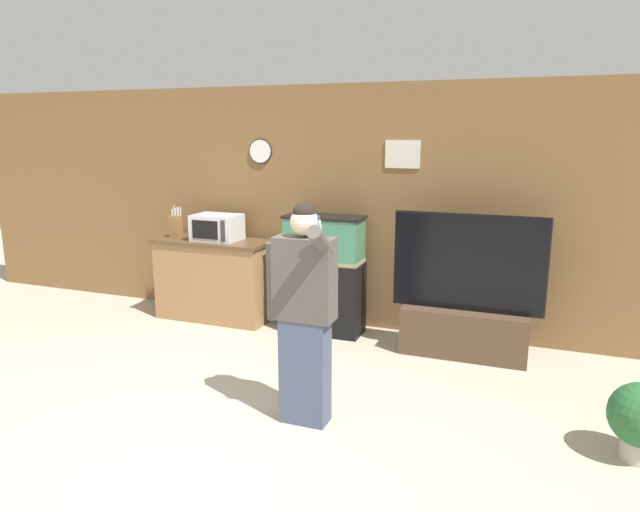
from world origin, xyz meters
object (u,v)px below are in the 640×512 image
object	(u,v)px
microwave	(217,227)
aquarium_on_stand	(324,275)
knife_block	(176,226)
tv_on_stand	(465,315)
counter_island	(214,279)
person_standing	(303,311)

from	to	relation	value
microwave	aquarium_on_stand	bearing A→B (deg)	0.24
microwave	knife_block	xyz separation A→B (m)	(-0.53, -0.02, -0.01)
microwave	aquarium_on_stand	xyz separation A→B (m)	(1.28, 0.01, -0.43)
aquarium_on_stand	microwave	bearing A→B (deg)	-179.76
aquarium_on_stand	tv_on_stand	distance (m)	1.51
knife_block	aquarium_on_stand	world-z (taller)	knife_block
counter_island	person_standing	world-z (taller)	person_standing
counter_island	microwave	size ratio (longest dim) A/B	2.59
aquarium_on_stand	tv_on_stand	world-z (taller)	tv_on_stand
tv_on_stand	person_standing	world-z (taller)	person_standing
microwave	counter_island	bearing A→B (deg)	-171.84
tv_on_stand	microwave	bearing A→B (deg)	177.17
counter_island	tv_on_stand	bearing A→B (deg)	-2.60
microwave	tv_on_stand	distance (m)	2.84
knife_block	tv_on_stand	distance (m)	3.36
counter_island	microwave	world-z (taller)	microwave
microwave	tv_on_stand	size ratio (longest dim) A/B	0.36
counter_island	tv_on_stand	xyz separation A→B (m)	(2.82, -0.13, -0.06)
tv_on_stand	person_standing	distance (m)	2.02
counter_island	person_standing	xyz separation A→B (m)	(1.87, -1.86, 0.39)
knife_block	person_standing	xyz separation A→B (m)	(2.34, -1.84, -0.20)
knife_block	aquarium_on_stand	bearing A→B (deg)	0.95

